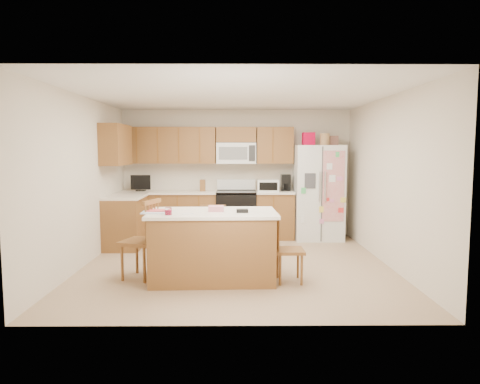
{
  "coord_description": "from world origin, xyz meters",
  "views": [
    {
      "loc": [
        0.01,
        -6.28,
        1.71
      ],
      "look_at": [
        0.06,
        0.35,
        1.06
      ],
      "focal_mm": 32.0,
      "sensor_mm": 36.0,
      "label": 1
    }
  ],
  "objects_px": {
    "windsor_chair_left": "(142,241)",
    "windsor_chair_right": "(288,250)",
    "windsor_chair_back": "(213,236)",
    "refrigerator": "(318,191)",
    "island": "(213,245)",
    "stove": "(236,214)"
  },
  "relations": [
    {
      "from": "windsor_chair_back",
      "to": "refrigerator",
      "type": "bearing_deg",
      "value": 44.09
    },
    {
      "from": "island",
      "to": "windsor_chair_left",
      "type": "distance_m",
      "value": 0.95
    },
    {
      "from": "stove",
      "to": "refrigerator",
      "type": "bearing_deg",
      "value": -2.3
    },
    {
      "from": "stove",
      "to": "refrigerator",
      "type": "distance_m",
      "value": 1.63
    },
    {
      "from": "stove",
      "to": "windsor_chair_left",
      "type": "xyz_separation_m",
      "value": [
        -1.25,
        -2.61,
        0.03
      ]
    },
    {
      "from": "refrigerator",
      "to": "windsor_chair_back",
      "type": "relative_size",
      "value": 2.23
    },
    {
      "from": "stove",
      "to": "island",
      "type": "distance_m",
      "value": 2.69
    },
    {
      "from": "island",
      "to": "refrigerator",
      "type": "bearing_deg",
      "value": 54.26
    },
    {
      "from": "refrigerator",
      "to": "windsor_chair_left",
      "type": "distance_m",
      "value": 3.83
    },
    {
      "from": "windsor_chair_back",
      "to": "windsor_chair_right",
      "type": "distance_m",
      "value": 1.33
    },
    {
      "from": "island",
      "to": "windsor_chair_left",
      "type": "bearing_deg",
      "value": 176.3
    },
    {
      "from": "island",
      "to": "windsor_chair_left",
      "type": "height_order",
      "value": "windsor_chair_left"
    },
    {
      "from": "windsor_chair_left",
      "to": "windsor_chair_right",
      "type": "relative_size",
      "value": 1.2
    },
    {
      "from": "windsor_chair_back",
      "to": "windsor_chair_right",
      "type": "xyz_separation_m",
      "value": [
        1.02,
        -0.86,
        -0.01
      ]
    },
    {
      "from": "island",
      "to": "windsor_chair_back",
      "type": "bearing_deg",
      "value": 93.12
    },
    {
      "from": "stove",
      "to": "island",
      "type": "height_order",
      "value": "stove"
    },
    {
      "from": "refrigerator",
      "to": "island",
      "type": "relative_size",
      "value": 1.17
    },
    {
      "from": "windsor_chair_back",
      "to": "windsor_chair_right",
      "type": "relative_size",
      "value": 1.03
    },
    {
      "from": "windsor_chair_left",
      "to": "refrigerator",
      "type": "bearing_deg",
      "value": 42.05
    },
    {
      "from": "windsor_chair_left",
      "to": "windsor_chair_right",
      "type": "xyz_separation_m",
      "value": [
        1.92,
        -0.17,
        -0.08
      ]
    },
    {
      "from": "stove",
      "to": "windsor_chair_left",
      "type": "height_order",
      "value": "stove"
    },
    {
      "from": "stove",
      "to": "island",
      "type": "relative_size",
      "value": 0.65
    }
  ]
}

